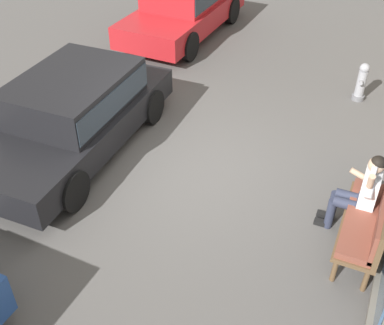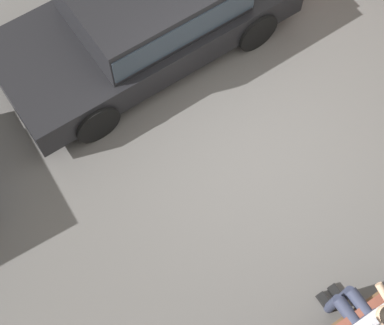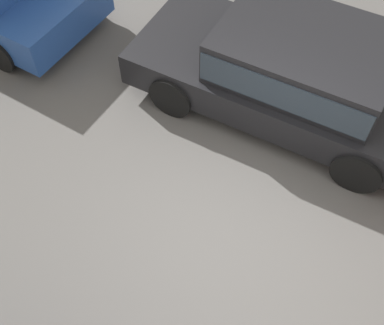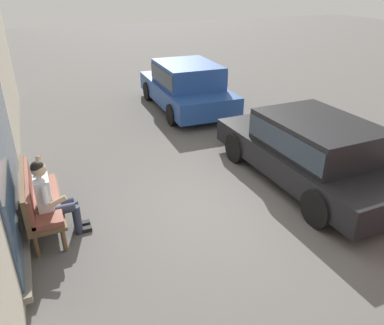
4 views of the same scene
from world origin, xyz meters
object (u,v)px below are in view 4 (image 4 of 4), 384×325
at_px(parked_car_far, 186,84).
at_px(person_on_phone, 51,197).
at_px(bench, 37,198).
at_px(parked_car_mid, 312,148).

bearing_deg(parked_car_far, person_on_phone, 139.84).
distance_m(bench, parked_car_mid, 5.08).
height_order(bench, person_on_phone, person_on_phone).
bearing_deg(person_on_phone, parked_car_far, -40.16).
distance_m(person_on_phone, parked_car_far, 6.76).
relative_size(parked_car_mid, parked_car_far, 1.03).
height_order(person_on_phone, parked_car_far, parked_car_far).
distance_m(bench, person_on_phone, 0.40).
bearing_deg(parked_car_mid, parked_car_far, 5.19).
bearing_deg(bench, person_on_phone, -143.58).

